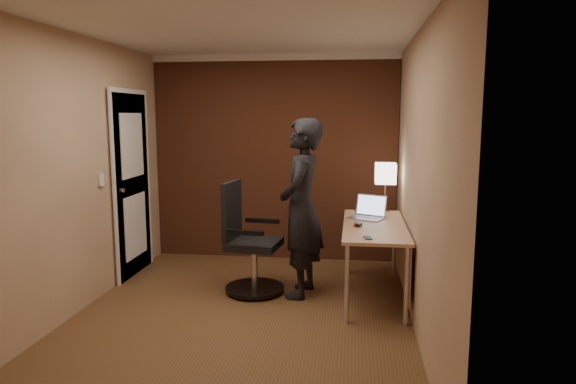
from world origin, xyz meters
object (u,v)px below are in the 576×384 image
object	(u,v)px
desk	(382,237)
mouse	(358,225)
desk_lamp	(386,174)
laptop	(369,212)
office_chair	(248,245)
person	(301,208)
phone	(368,238)

from	to	relation	value
desk	mouse	size ratio (longest dim) A/B	15.00
desk_lamp	laptop	world-z (taller)	desk_lamp
desk_lamp	office_chair	distance (m)	1.68
desk	person	distance (m)	0.83
laptop	phone	world-z (taller)	laptop
desk	desk_lamp	distance (m)	0.86
desk	office_chair	world-z (taller)	office_chair
laptop	person	distance (m)	0.75
desk_lamp	person	distance (m)	1.12
office_chair	person	world-z (taller)	person
desk	person	size ratio (longest dim) A/B	0.86
mouse	person	distance (m)	0.57
mouse	desk	bearing A→B (deg)	42.59
mouse	phone	size ratio (longest dim) A/B	0.87
laptop	person	size ratio (longest dim) A/B	0.23
desk_lamp	mouse	size ratio (longest dim) A/B	5.35
desk	phone	world-z (taller)	phone
phone	office_chair	xyz separation A→B (m)	(-1.17, 0.56, -0.25)
desk	phone	bearing A→B (deg)	-104.81
phone	office_chair	bearing A→B (deg)	142.36
desk	mouse	bearing A→B (deg)	-154.18
mouse	office_chair	size ratio (longest dim) A/B	0.09
desk_lamp	mouse	bearing A→B (deg)	-110.75
laptop	mouse	size ratio (longest dim) A/B	4.09
desk	person	world-z (taller)	person
desk_lamp	laptop	distance (m)	0.53
mouse	office_chair	bearing A→B (deg)	-168.23
desk	desk_lamp	size ratio (longest dim) A/B	2.80
laptop	office_chair	bearing A→B (deg)	-164.58
desk_lamp	office_chair	xyz separation A→B (m)	(-1.38, -0.68, -0.66)
desk	office_chair	bearing A→B (deg)	-179.23
laptop	mouse	bearing A→B (deg)	-104.61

